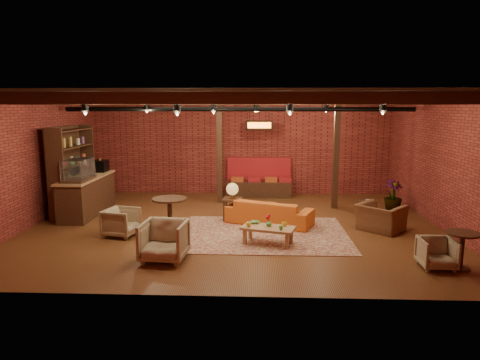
{
  "coord_description": "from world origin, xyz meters",
  "views": [
    {
      "loc": [
        0.56,
        -10.27,
        2.95
      ],
      "look_at": [
        0.12,
        0.2,
        1.12
      ],
      "focal_mm": 32.0,
      "sensor_mm": 36.0,
      "label": 1
    }
  ],
  "objects_px": {
    "armchair_right": "(381,213)",
    "side_table_book": "(366,202)",
    "round_table_left": "(170,210)",
    "armchair_far": "(437,252)",
    "coffee_table": "(268,229)",
    "armchair_b": "(164,239)",
    "plant_tall": "(395,165)",
    "side_table_lamp": "(232,192)",
    "sofa": "(269,212)",
    "armchair_a": "(121,221)",
    "round_table_right": "(462,245)"
  },
  "relations": [
    {
      "from": "armchair_b",
      "to": "sofa",
      "type": "bearing_deg",
      "value": 56.55
    },
    {
      "from": "coffee_table",
      "to": "round_table_right",
      "type": "xyz_separation_m",
      "value": [
        3.48,
        -1.3,
        0.12
      ]
    },
    {
      "from": "armchair_a",
      "to": "round_table_right",
      "type": "height_order",
      "value": "armchair_a"
    },
    {
      "from": "sofa",
      "to": "armchair_far",
      "type": "height_order",
      "value": "sofa"
    },
    {
      "from": "sofa",
      "to": "round_table_right",
      "type": "relative_size",
      "value": 3.06
    },
    {
      "from": "coffee_table",
      "to": "side_table_lamp",
      "type": "bearing_deg",
      "value": 114.99
    },
    {
      "from": "side_table_book",
      "to": "plant_tall",
      "type": "bearing_deg",
      "value": 37.88
    },
    {
      "from": "sofa",
      "to": "armchair_b",
      "type": "relative_size",
      "value": 2.51
    },
    {
      "from": "sofa",
      "to": "armchair_right",
      "type": "bearing_deg",
      "value": -167.49
    },
    {
      "from": "side_table_book",
      "to": "armchair_b",
      "type": "bearing_deg",
      "value": -143.55
    },
    {
      "from": "round_table_right",
      "to": "coffee_table",
      "type": "bearing_deg",
      "value": 159.49
    },
    {
      "from": "side_table_lamp",
      "to": "armchair_right",
      "type": "height_order",
      "value": "side_table_lamp"
    },
    {
      "from": "side_table_book",
      "to": "armchair_far",
      "type": "relative_size",
      "value": 0.79
    },
    {
      "from": "side_table_lamp",
      "to": "armchair_b",
      "type": "xyz_separation_m",
      "value": [
        -1.14,
        -2.94,
        -0.33
      ]
    },
    {
      "from": "armchair_right",
      "to": "side_table_book",
      "type": "xyz_separation_m",
      "value": [
        -0.01,
        1.3,
        -0.02
      ]
    },
    {
      "from": "coffee_table",
      "to": "armchair_b",
      "type": "bearing_deg",
      "value": -152.12
    },
    {
      "from": "coffee_table",
      "to": "armchair_b",
      "type": "height_order",
      "value": "armchair_b"
    },
    {
      "from": "plant_tall",
      "to": "armchair_a",
      "type": "bearing_deg",
      "value": -158.93
    },
    {
      "from": "coffee_table",
      "to": "armchair_a",
      "type": "bearing_deg",
      "value": 172.29
    },
    {
      "from": "coffee_table",
      "to": "armchair_right",
      "type": "height_order",
      "value": "armchair_right"
    },
    {
      "from": "armchair_b",
      "to": "plant_tall",
      "type": "height_order",
      "value": "plant_tall"
    },
    {
      "from": "armchair_a",
      "to": "side_table_lamp",
      "type": "bearing_deg",
      "value": -47.34
    },
    {
      "from": "sofa",
      "to": "armchair_b",
      "type": "xyz_separation_m",
      "value": [
        -2.09,
        -2.63,
        0.11
      ]
    },
    {
      "from": "round_table_left",
      "to": "armchair_far",
      "type": "bearing_deg",
      "value": -20.26
    },
    {
      "from": "side_table_book",
      "to": "armchair_far",
      "type": "bearing_deg",
      "value": -84.15
    },
    {
      "from": "side_table_lamp",
      "to": "round_table_left",
      "type": "relative_size",
      "value": 1.19
    },
    {
      "from": "sofa",
      "to": "plant_tall",
      "type": "height_order",
      "value": "plant_tall"
    },
    {
      "from": "coffee_table",
      "to": "armchair_right",
      "type": "xyz_separation_m",
      "value": [
        2.71,
        1.11,
        0.09
      ]
    },
    {
      "from": "sofa",
      "to": "armchair_far",
      "type": "relative_size",
      "value": 3.45
    },
    {
      "from": "armchair_b",
      "to": "armchair_right",
      "type": "height_order",
      "value": "armchair_right"
    },
    {
      "from": "side_table_lamp",
      "to": "armchair_a",
      "type": "xyz_separation_m",
      "value": [
        -2.46,
        -1.42,
        -0.4
      ]
    },
    {
      "from": "armchair_right",
      "to": "plant_tall",
      "type": "distance_m",
      "value": 2.38
    },
    {
      "from": "sofa",
      "to": "armchair_a",
      "type": "bearing_deg",
      "value": 40.49
    },
    {
      "from": "side_table_lamp",
      "to": "armchair_right",
      "type": "distance_m",
      "value": 3.68
    },
    {
      "from": "armchair_right",
      "to": "round_table_right",
      "type": "height_order",
      "value": "armchair_right"
    },
    {
      "from": "coffee_table",
      "to": "round_table_left",
      "type": "relative_size",
      "value": 1.47
    },
    {
      "from": "sofa",
      "to": "coffee_table",
      "type": "height_order",
      "value": "coffee_table"
    },
    {
      "from": "armchair_b",
      "to": "side_table_book",
      "type": "relative_size",
      "value": 1.74
    },
    {
      "from": "sofa",
      "to": "round_table_right",
      "type": "bearing_deg",
      "value": 162.21
    },
    {
      "from": "armchair_b",
      "to": "armchair_far",
      "type": "distance_m",
      "value": 5.09
    },
    {
      "from": "armchair_right",
      "to": "coffee_table",
      "type": "bearing_deg",
      "value": 65.86
    },
    {
      "from": "round_table_left",
      "to": "armchair_b",
      "type": "bearing_deg",
      "value": -82.03
    },
    {
      "from": "armchair_b",
      "to": "plant_tall",
      "type": "bearing_deg",
      "value": 41.71
    },
    {
      "from": "side_table_book",
      "to": "sofa",
      "type": "bearing_deg",
      "value": -162.14
    },
    {
      "from": "armchair_far",
      "to": "armchair_b",
      "type": "bearing_deg",
      "value": 178.37
    },
    {
      "from": "armchair_far",
      "to": "sofa",
      "type": "bearing_deg",
      "value": 137.15
    },
    {
      "from": "armchair_far",
      "to": "plant_tall",
      "type": "xyz_separation_m",
      "value": [
        0.55,
        4.39,
        1.01
      ]
    },
    {
      "from": "armchair_b",
      "to": "armchair_far",
      "type": "xyz_separation_m",
      "value": [
        5.08,
        -0.2,
        -0.12
      ]
    },
    {
      "from": "sofa",
      "to": "armchair_right",
      "type": "height_order",
      "value": "armchair_right"
    },
    {
      "from": "armchair_a",
      "to": "side_table_book",
      "type": "bearing_deg",
      "value": -59.39
    }
  ]
}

